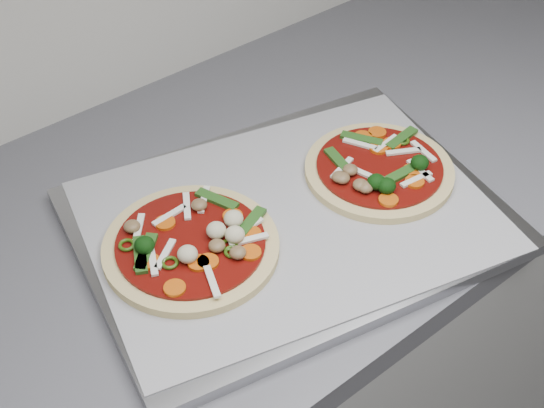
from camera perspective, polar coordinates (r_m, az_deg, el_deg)
baking_tray at (r=0.95m, az=1.29°, el=-1.24°), size 0.58×0.47×0.02m
parchment at (r=0.95m, az=1.30°, el=-0.83°), size 0.56×0.47×0.00m
pizza_left at (r=0.90m, az=-6.02°, el=-3.06°), size 0.24×0.24×0.04m
pizza_right at (r=1.01m, az=8.09°, el=2.59°), size 0.27×0.27×0.03m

